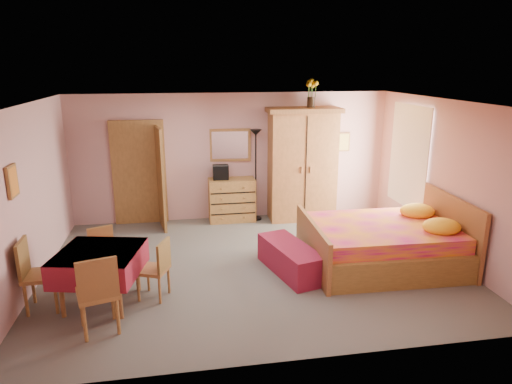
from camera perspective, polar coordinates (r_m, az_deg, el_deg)
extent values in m
plane|color=#5E5A53|center=(7.47, -0.37, -9.18)|extent=(6.50, 6.50, 0.00)
plane|color=brown|center=(6.80, -0.41, 11.12)|extent=(6.50, 6.50, 0.00)
cube|color=tan|center=(9.44, -2.87, 4.41)|extent=(6.50, 0.10, 2.60)
cube|color=tan|center=(4.71, 4.63, -7.38)|extent=(6.50, 0.10, 2.60)
cube|color=tan|center=(7.26, -26.59, -0.70)|extent=(0.10, 5.00, 2.60)
cube|color=tan|center=(8.19, 22.66, 1.46)|extent=(0.10, 5.00, 2.60)
cube|color=#9E6B35|center=(9.43, -14.37, 2.22)|extent=(1.06, 0.12, 2.15)
cube|color=white|center=(9.15, 18.61, 4.20)|extent=(0.08, 1.40, 1.95)
cube|color=orange|center=(6.61, -28.18, 1.20)|extent=(0.04, 0.32, 0.42)
cube|color=#D8BF59|center=(9.92, 10.81, 6.17)|extent=(0.30, 0.04, 0.40)
cube|color=#AB773A|center=(9.43, -3.03, -0.98)|extent=(0.94, 0.47, 0.89)
cube|color=white|center=(9.38, -3.28, 5.88)|extent=(0.86, 0.10, 0.67)
cube|color=black|center=(9.27, -4.44, 2.49)|extent=(0.32, 0.24, 0.29)
cube|color=black|center=(9.35, -0.03, 2.08)|extent=(0.32, 0.32, 1.89)
cube|color=#B06F3B|center=(9.43, 5.77, 3.45)|extent=(1.50, 0.80, 2.31)
cube|color=gold|center=(9.30, 6.94, 12.18)|extent=(0.23, 0.23, 0.56)
cube|color=#BC1268|center=(7.59, 15.47, -4.82)|extent=(2.45, 1.96, 1.11)
cube|color=maroon|center=(7.19, 4.31, -8.30)|extent=(0.83, 1.44, 0.45)
cube|color=maroon|center=(6.57, -18.79, -10.06)|extent=(1.24, 1.24, 0.76)
cube|color=#AC743A|center=(5.90, -19.22, -11.75)|extent=(0.57, 0.57, 1.02)
cube|color=#A06536|center=(7.15, -18.39, -7.62)|extent=(0.48, 0.48, 0.82)
cube|color=#A97039|center=(6.68, -25.20, -9.30)|extent=(0.46, 0.46, 0.98)
cube|color=#A76C38|center=(6.52, -12.77, -9.37)|extent=(0.50, 0.50, 0.85)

